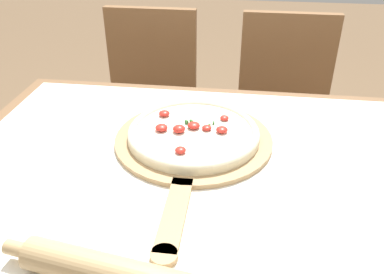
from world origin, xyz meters
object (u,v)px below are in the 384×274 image
at_px(chair_left, 150,100).
at_px(pizza, 193,133).
at_px(chair_right, 283,109).
at_px(pizza_peel, 192,144).

bearing_deg(chair_left, pizza, -67.31).
height_order(chair_left, chair_right, same).
distance_m(pizza_peel, chair_right, 0.78).
bearing_deg(pizza, chair_right, 66.63).
height_order(pizza_peel, pizza, pizza).
relative_size(pizza_peel, chair_left, 0.70).
relative_size(pizza_peel, chair_right, 0.70).
bearing_deg(chair_right, chair_left, -179.88).
xyz_separation_m(chair_left, chair_right, (0.57, -0.00, 0.00)).
xyz_separation_m(pizza, chair_left, (-0.28, 0.66, -0.25)).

